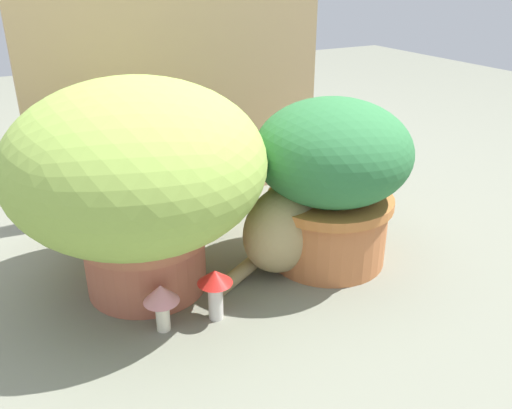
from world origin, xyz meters
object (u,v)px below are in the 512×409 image
(cat, at_px, (290,221))
(mushroom_ornament_pink, at_px, (161,298))
(leafy_planter, at_px, (331,176))
(grass_planter, at_px, (138,174))
(mushroom_ornament_red, at_px, (215,285))

(cat, height_order, mushroom_ornament_pink, cat)
(cat, bearing_deg, leafy_planter, -11.75)
(grass_planter, distance_m, mushroom_ornament_red, 0.29)
(leafy_planter, distance_m, mushroom_ornament_red, 0.40)
(cat, relative_size, mushroom_ornament_red, 3.26)
(leafy_planter, xyz_separation_m, cat, (-0.10, 0.02, -0.11))
(mushroom_ornament_pink, xyz_separation_m, mushroom_ornament_red, (0.11, -0.01, 0.01))
(grass_planter, xyz_separation_m, mushroom_ornament_pink, (-0.02, -0.18, -0.21))
(grass_planter, relative_size, leafy_planter, 1.35)
(grass_planter, bearing_deg, cat, -11.63)
(cat, bearing_deg, mushroom_ornament_pink, -164.02)
(leafy_planter, height_order, mushroom_ornament_red, leafy_planter)
(mushroom_ornament_red, bearing_deg, cat, 25.17)
(cat, xyz_separation_m, mushroom_ornament_pink, (-0.37, -0.11, -0.04))
(cat, height_order, mushroom_ornament_red, cat)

